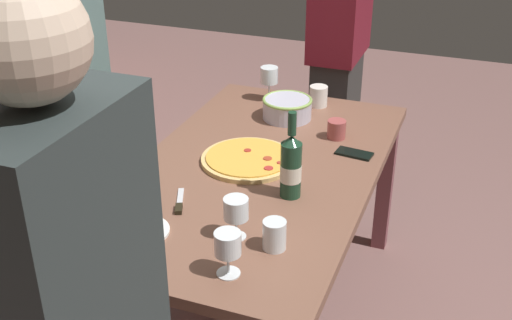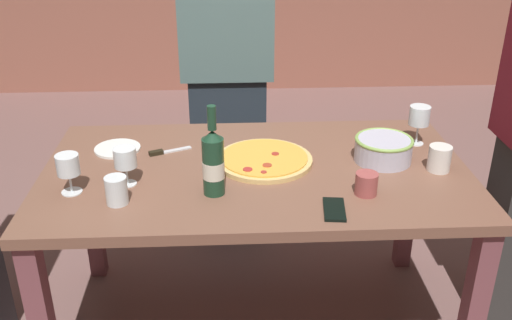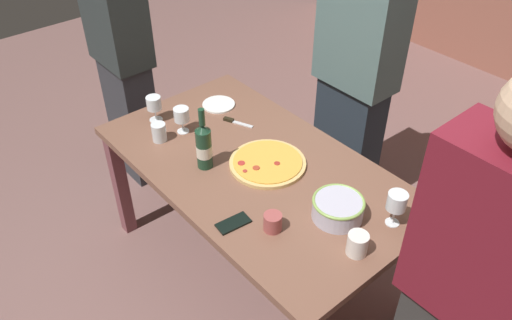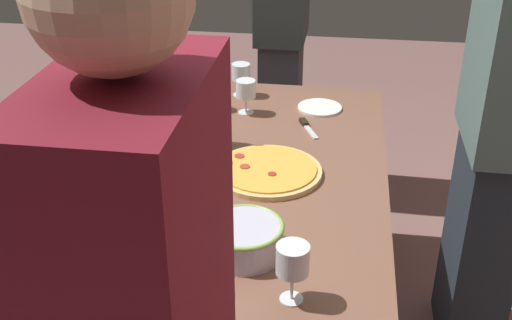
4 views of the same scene
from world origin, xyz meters
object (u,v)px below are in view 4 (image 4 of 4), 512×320
(wine_glass_by_bottle, at_px, (246,90))
(cup_amber, at_px, (165,210))
(person_host, at_px, (282,31))
(serving_bowl, at_px, (244,238))
(wine_glass_far_left, at_px, (293,261))
(cup_spare, at_px, (215,99))
(person_guest_left, at_px, (501,135))
(side_plate, at_px, (320,108))
(pizza, at_px, (268,171))
(cell_phone, at_px, (143,195))
(cup_ceramic, at_px, (196,278))
(wine_bottle, at_px, (211,115))
(pizza_knife, at_px, (307,126))
(dining_table, at_px, (256,191))
(wine_glass_near_pizza, at_px, (241,74))

(wine_glass_by_bottle, relative_size, cup_amber, 1.80)
(cup_amber, relative_size, person_host, 0.05)
(serving_bowl, distance_m, wine_glass_far_left, 0.24)
(person_host, bearing_deg, wine_glass_by_bottle, -7.16)
(cup_spare, bearing_deg, person_guest_left, 70.38)
(serving_bowl, xyz_separation_m, wine_glass_far_left, (0.18, 0.15, 0.07))
(side_plate, height_order, person_guest_left, person_guest_left)
(side_plate, bearing_deg, cup_spare, -80.60)
(pizza, distance_m, serving_bowl, 0.46)
(cup_amber, relative_size, cell_phone, 0.54)
(cup_ceramic, xyz_separation_m, person_host, (-1.88, 0.01, 0.08))
(cell_phone, bearing_deg, cup_spare, 179.44)
(pizza, height_order, serving_bowl, serving_bowl)
(pizza, xyz_separation_m, serving_bowl, (0.46, -0.01, 0.04))
(side_plate, relative_size, cell_phone, 1.27)
(wine_glass_by_bottle, relative_size, person_guest_left, 0.08)
(wine_bottle, relative_size, person_guest_left, 0.18)
(pizza_knife, height_order, person_guest_left, person_guest_left)
(wine_glass_far_left, distance_m, person_host, 1.89)
(dining_table, distance_m, side_plate, 0.59)
(pizza, xyz_separation_m, wine_bottle, (-0.19, -0.23, 0.11))
(pizza, distance_m, cup_ceramic, 0.65)
(serving_bowl, height_order, cell_phone, serving_bowl)
(cup_ceramic, bearing_deg, wine_glass_by_bottle, -177.29)
(cup_ceramic, bearing_deg, pizza_knife, 168.91)
(pizza, distance_m, side_plate, 0.60)
(dining_table, bearing_deg, wine_bottle, -129.32)
(cup_ceramic, bearing_deg, side_plate, 168.79)
(pizza, relative_size, wine_bottle, 1.15)
(wine_glass_by_bottle, height_order, pizza_knife, wine_glass_by_bottle)
(cup_ceramic, bearing_deg, wine_glass_near_pizza, -175.49)
(pizza_knife, bearing_deg, cup_amber, -27.04)
(dining_table, height_order, wine_glass_near_pizza, wine_glass_near_pizza)
(pizza_knife, bearing_deg, wine_glass_far_left, 2.14)
(wine_glass_by_bottle, relative_size, person_host, 0.08)
(dining_table, relative_size, wine_bottle, 4.98)
(cup_spare, bearing_deg, wine_glass_by_bottle, 84.05)
(pizza, distance_m, person_host, 1.25)
(serving_bowl, bearing_deg, side_plate, 171.71)
(cup_spare, relative_size, side_plate, 0.53)
(pizza, relative_size, wine_glass_far_left, 2.28)
(cup_ceramic, bearing_deg, cell_phone, -147.95)
(wine_glass_near_pizza, distance_m, wine_glass_by_bottle, 0.19)
(side_plate, xyz_separation_m, cell_phone, (0.79, -0.52, 0.00))
(wine_glass_far_left, bearing_deg, side_plate, 179.91)
(wine_glass_far_left, bearing_deg, person_guest_left, 140.98)
(wine_glass_near_pizza, bearing_deg, wine_glass_far_left, 14.71)
(wine_bottle, distance_m, cell_phone, 0.43)
(serving_bowl, xyz_separation_m, cup_spare, (-0.97, -0.28, -0.00))
(cell_phone, bearing_deg, cup_amber, 46.51)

